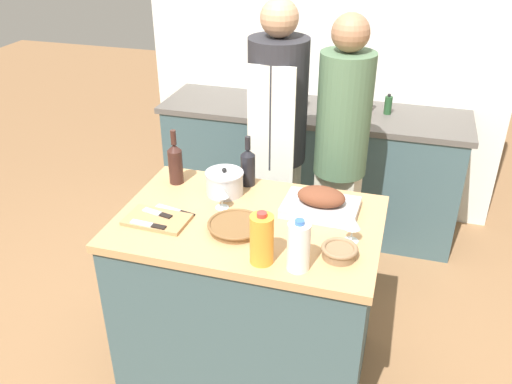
# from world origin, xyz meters

# --- Properties ---
(ground_plane) EXTENTS (12.00, 12.00, 0.00)m
(ground_plane) POSITION_xyz_m (0.00, 0.00, 0.00)
(ground_plane) COLOR #8E6642
(kitchen_island) EXTENTS (1.22, 0.81, 0.93)m
(kitchen_island) POSITION_xyz_m (0.00, 0.00, 0.47)
(kitchen_island) COLOR #3D565B
(kitchen_island) RESTS_ON ground_plane
(back_counter) EXTENTS (2.18, 0.60, 0.92)m
(back_counter) POSITION_xyz_m (0.00, 1.56, 0.46)
(back_counter) COLOR #3D565B
(back_counter) RESTS_ON ground_plane
(back_wall) EXTENTS (2.68, 0.10, 2.55)m
(back_wall) POSITION_xyz_m (0.00, 1.91, 1.27)
(back_wall) COLOR silver
(back_wall) RESTS_ON ground_plane
(roasting_pan) EXTENTS (0.36, 0.26, 0.13)m
(roasting_pan) POSITION_xyz_m (0.31, 0.16, 0.98)
(roasting_pan) COLOR #BCBCC1
(roasting_pan) RESTS_ON kitchen_island
(wicker_basket) EXTENTS (0.26, 0.26, 0.04)m
(wicker_basket) POSITION_xyz_m (-0.03, -0.10, 0.95)
(wicker_basket) COLOR brown
(wicker_basket) RESTS_ON kitchen_island
(cutting_board) EXTENTS (0.30, 0.19, 0.02)m
(cutting_board) POSITION_xyz_m (-0.40, -0.14, 0.94)
(cutting_board) COLOR #AD7F51
(cutting_board) RESTS_ON kitchen_island
(stock_pot) EXTENTS (0.19, 0.19, 0.14)m
(stock_pot) POSITION_xyz_m (-0.19, 0.20, 0.99)
(stock_pot) COLOR #B7B7BC
(stock_pot) RESTS_ON kitchen_island
(mixing_bowl) EXTENTS (0.15, 0.15, 0.05)m
(mixing_bowl) POSITION_xyz_m (0.45, -0.18, 0.96)
(mixing_bowl) COLOR #846647
(mixing_bowl) RESTS_ON kitchen_island
(juice_jug) EXTENTS (0.10, 0.10, 0.23)m
(juice_jug) POSITION_xyz_m (0.15, -0.30, 1.04)
(juice_jug) COLOR orange
(juice_jug) RESTS_ON kitchen_island
(milk_jug) EXTENTS (0.09, 0.09, 0.23)m
(milk_jug) POSITION_xyz_m (0.30, -0.30, 1.04)
(milk_jug) COLOR white
(milk_jug) RESTS_ON kitchen_island
(wine_bottle_green) EXTENTS (0.08, 0.08, 0.27)m
(wine_bottle_green) POSITION_xyz_m (-0.10, 0.33, 1.04)
(wine_bottle_green) COLOR black
(wine_bottle_green) RESTS_ON kitchen_island
(wine_bottle_dark) EXTENTS (0.07, 0.07, 0.29)m
(wine_bottle_dark) POSITION_xyz_m (-0.47, 0.24, 1.05)
(wine_bottle_dark) COLOR #381E19
(wine_bottle_dark) RESTS_ON kitchen_island
(wine_glass_left) EXTENTS (0.07, 0.07, 0.13)m
(wine_glass_left) POSITION_xyz_m (0.48, -0.05, 1.02)
(wine_glass_left) COLOR silver
(wine_glass_left) RESTS_ON kitchen_island
(wine_glass_right) EXTENTS (0.07, 0.07, 0.12)m
(wine_glass_right) POSITION_xyz_m (-0.15, 0.06, 1.02)
(wine_glass_right) COLOR silver
(wine_glass_right) RESTS_ON kitchen_island
(knife_chef) EXTENTS (0.21, 0.07, 0.01)m
(knife_chef) POSITION_xyz_m (-0.35, -0.03, 0.94)
(knife_chef) COLOR #B7B7BC
(knife_chef) RESTS_ON kitchen_island
(knife_paring) EXTENTS (0.18, 0.04, 0.01)m
(knife_paring) POSITION_xyz_m (-0.40, -0.20, 0.95)
(knife_paring) COLOR #B7B7BC
(knife_paring) RESTS_ON cutting_board
(knife_bread) EXTENTS (0.16, 0.06, 0.01)m
(knife_bread) POSITION_xyz_m (-0.41, -0.10, 0.95)
(knife_bread) COLOR #B7B7BC
(knife_bread) RESTS_ON cutting_board
(stand_mixer) EXTENTS (0.18, 0.14, 0.31)m
(stand_mixer) POSITION_xyz_m (-0.17, 1.45, 1.05)
(stand_mixer) COLOR #333842
(stand_mixer) RESTS_ON back_counter
(condiment_bottle_tall) EXTENTS (0.05, 0.05, 0.14)m
(condiment_bottle_tall) POSITION_xyz_m (0.51, 1.61, 0.98)
(condiment_bottle_tall) COLOR #234C28
(condiment_bottle_tall) RESTS_ON back_counter
(condiment_bottle_short) EXTENTS (0.05, 0.05, 0.18)m
(condiment_bottle_short) POSITION_xyz_m (0.21, 1.51, 1.00)
(condiment_bottle_short) COLOR maroon
(condiment_bottle_short) RESTS_ON back_counter
(condiment_bottle_extra) EXTENTS (0.06, 0.06, 0.18)m
(condiment_bottle_extra) POSITION_xyz_m (0.37, 1.63, 1.00)
(condiment_bottle_extra) COLOR maroon
(condiment_bottle_extra) RESTS_ON back_counter
(person_cook_aproned) EXTENTS (0.34, 0.34, 1.79)m
(person_cook_aproned) POSITION_xyz_m (-0.08, 0.82, 1.00)
(person_cook_aproned) COLOR beige
(person_cook_aproned) RESTS_ON ground_plane
(person_cook_guest) EXTENTS (0.30, 0.30, 1.73)m
(person_cook_guest) POSITION_xyz_m (0.31, 0.81, 0.97)
(person_cook_guest) COLOR beige
(person_cook_guest) RESTS_ON ground_plane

